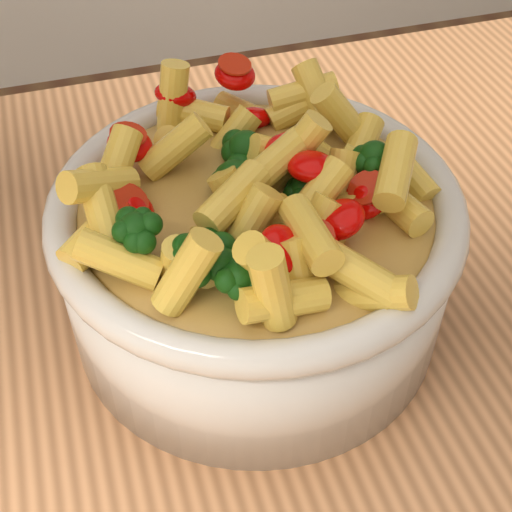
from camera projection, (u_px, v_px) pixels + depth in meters
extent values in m
cube|color=tan|center=(121.00, 400.00, 0.50)|extent=(1.20, 0.80, 0.04)
cylinder|color=tan|center=(454.00, 300.00, 1.17)|extent=(0.05, 0.05, 0.86)
cylinder|color=silver|center=(256.00, 261.00, 0.50)|extent=(0.27, 0.27, 0.11)
ellipsoid|color=silver|center=(256.00, 293.00, 0.52)|extent=(0.24, 0.24, 0.04)
torus|color=silver|center=(256.00, 205.00, 0.46)|extent=(0.27, 0.27, 0.02)
ellipsoid|color=gold|center=(256.00, 205.00, 0.46)|extent=(0.23, 0.23, 0.03)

